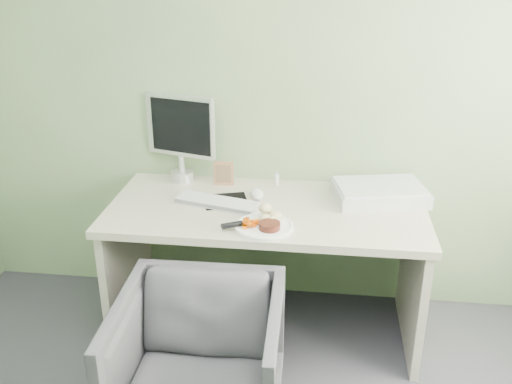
# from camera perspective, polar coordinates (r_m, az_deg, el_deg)

# --- Properties ---
(wall_back) EXTENTS (3.50, 0.00, 3.50)m
(wall_back) POSITION_cam_1_polar(r_m,az_deg,el_deg) (3.04, 1.92, 12.18)
(wall_back) COLOR gray
(wall_back) RESTS_ON floor
(desk) EXTENTS (1.60, 0.75, 0.73)m
(desk) POSITION_cam_1_polar(r_m,az_deg,el_deg) (2.96, 1.04, -4.72)
(desk) COLOR beige
(desk) RESTS_ON floor
(plate) EXTENTS (0.27, 0.27, 0.01)m
(plate) POSITION_cam_1_polar(r_m,az_deg,el_deg) (2.66, 0.82, -3.49)
(plate) COLOR white
(plate) RESTS_ON desk
(steak) EXTENTS (0.11, 0.11, 0.03)m
(steak) POSITION_cam_1_polar(r_m,az_deg,el_deg) (2.62, 1.36, -3.39)
(steak) COLOR black
(steak) RESTS_ON plate
(potato_pile) EXTENTS (0.13, 0.10, 0.06)m
(potato_pile) POSITION_cam_1_polar(r_m,az_deg,el_deg) (2.69, 1.47, -2.21)
(potato_pile) COLOR tan
(potato_pile) RESTS_ON plate
(carrot_heap) EXTENTS (0.07, 0.06, 0.04)m
(carrot_heap) POSITION_cam_1_polar(r_m,az_deg,el_deg) (2.64, -0.56, -3.01)
(carrot_heap) COLOR #DC5104
(carrot_heap) RESTS_ON plate
(steak_knife) EXTENTS (0.25, 0.15, 0.02)m
(steak_knife) POSITION_cam_1_polar(r_m,az_deg,el_deg) (2.65, -1.51, -3.17)
(steak_knife) COLOR silver
(steak_knife) RESTS_ON plate
(mousepad) EXTENTS (0.27, 0.25, 0.00)m
(mousepad) POSITION_cam_1_polar(r_m,az_deg,el_deg) (2.94, -3.05, -0.89)
(mousepad) COLOR black
(mousepad) RESTS_ON desk
(keyboard) EXTENTS (0.44, 0.23, 0.02)m
(keyboard) POSITION_cam_1_polar(r_m,az_deg,el_deg) (2.90, -3.91, -1.00)
(keyboard) COLOR white
(keyboard) RESTS_ON desk
(computer_mouse) EXTENTS (0.09, 0.13, 0.04)m
(computer_mouse) POSITION_cam_1_polar(r_m,az_deg,el_deg) (2.97, 0.12, -0.24)
(computer_mouse) COLOR white
(computer_mouse) RESTS_ON desk
(photo_frame) EXTENTS (0.11, 0.02, 0.14)m
(photo_frame) POSITION_cam_1_polar(r_m,az_deg,el_deg) (3.12, -3.25, 1.86)
(photo_frame) COLOR #A66B4D
(photo_frame) RESTS_ON desk
(eyedrop_bottle) EXTENTS (0.03, 0.03, 0.08)m
(eyedrop_bottle) POSITION_cam_1_polar(r_m,az_deg,el_deg) (3.14, 2.07, 1.35)
(eyedrop_bottle) COLOR white
(eyedrop_bottle) RESTS_ON desk
(scanner) EXTENTS (0.51, 0.39, 0.07)m
(scanner) POSITION_cam_1_polar(r_m,az_deg,el_deg) (3.01, 12.25, -0.12)
(scanner) COLOR silver
(scanner) RESTS_ON desk
(monitor) EXTENTS (0.40, 0.16, 0.48)m
(monitor) POSITION_cam_1_polar(r_m,az_deg,el_deg) (3.15, -7.54, 5.86)
(monitor) COLOR silver
(monitor) RESTS_ON desk
(desk_chair) EXTENTS (0.69, 0.71, 0.64)m
(desk_chair) POSITION_cam_1_polar(r_m,az_deg,el_deg) (2.52, -5.71, -16.79)
(desk_chair) COLOR #3C3C41
(desk_chair) RESTS_ON floor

